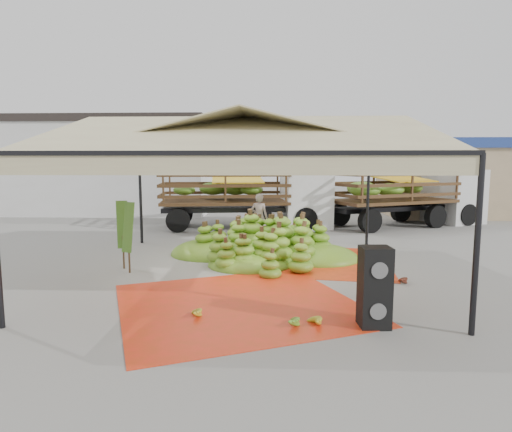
{
  "coord_description": "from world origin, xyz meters",
  "views": [
    {
      "loc": [
        0.68,
        -10.95,
        2.83
      ],
      "look_at": [
        0.2,
        1.5,
        1.3
      ],
      "focal_mm": 30.0,
      "sensor_mm": 36.0,
      "label": 1
    }
  ],
  "objects_px": {
    "banana_heap": "(266,236)",
    "vendor": "(259,217)",
    "truck_left": "(253,193)",
    "truck_right": "(413,191)",
    "speaker_stack": "(375,287)"
  },
  "relations": [
    {
      "from": "banana_heap",
      "to": "vendor",
      "type": "relative_size",
      "value": 3.43
    },
    {
      "from": "banana_heap",
      "to": "truck_left",
      "type": "xyz_separation_m",
      "value": [
        -0.7,
        6.12,
        0.91
      ]
    },
    {
      "from": "truck_left",
      "to": "truck_right",
      "type": "distance_m",
      "value": 7.43
    },
    {
      "from": "speaker_stack",
      "to": "vendor",
      "type": "bearing_deg",
      "value": 101.24
    },
    {
      "from": "banana_heap",
      "to": "truck_right",
      "type": "xyz_separation_m",
      "value": [
        6.66,
        7.15,
        0.93
      ]
    },
    {
      "from": "speaker_stack",
      "to": "vendor",
      "type": "height_order",
      "value": "vendor"
    },
    {
      "from": "banana_heap",
      "to": "truck_left",
      "type": "relative_size",
      "value": 0.79
    },
    {
      "from": "vendor",
      "to": "truck_right",
      "type": "xyz_separation_m",
      "value": [
        6.96,
        4.43,
        0.7
      ]
    },
    {
      "from": "banana_heap",
      "to": "speaker_stack",
      "type": "bearing_deg",
      "value": -70.57
    },
    {
      "from": "speaker_stack",
      "to": "banana_heap",
      "type": "bearing_deg",
      "value": 105.43
    },
    {
      "from": "banana_heap",
      "to": "truck_right",
      "type": "distance_m",
      "value": 9.82
    },
    {
      "from": "banana_heap",
      "to": "vendor",
      "type": "xyz_separation_m",
      "value": [
        -0.3,
        2.73,
        0.23
      ]
    },
    {
      "from": "banana_heap",
      "to": "speaker_stack",
      "type": "relative_size",
      "value": 4.24
    },
    {
      "from": "speaker_stack",
      "to": "truck_right",
      "type": "relative_size",
      "value": 0.18
    },
    {
      "from": "truck_left",
      "to": "banana_heap",
      "type": "bearing_deg",
      "value": -91.08
    }
  ]
}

